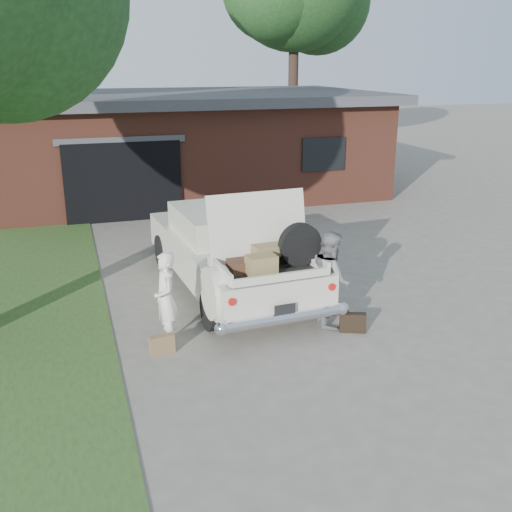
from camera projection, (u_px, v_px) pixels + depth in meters
name	position (u px, v px, depth m)	size (l,w,h in m)	color
ground	(267.00, 328.00, 10.10)	(90.00, 90.00, 0.00)	gray
house	(186.00, 142.00, 20.25)	(12.80, 7.80, 3.30)	brown
sedan	(230.00, 250.00, 11.68)	(2.44, 5.50, 2.22)	beige
woman_left	(166.00, 299.00, 9.32)	(0.56, 0.36, 1.53)	white
woman_right	(330.00, 278.00, 10.07)	(0.79, 0.62, 1.63)	gray
suitcase_left	(162.00, 344.00, 9.20)	(0.39, 0.12, 0.30)	olive
suitcase_right	(353.00, 323.00, 9.93)	(0.43, 0.14, 0.33)	black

